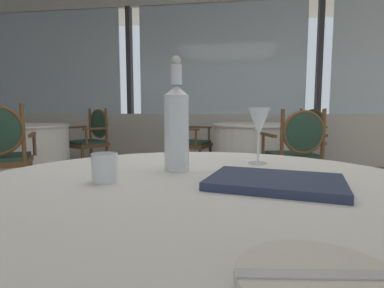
{
  "coord_description": "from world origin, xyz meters",
  "views": [
    {
      "loc": [
        0.34,
        -1.95,
        0.93
      ],
      "look_at": [
        0.19,
        -0.93,
        0.82
      ],
      "focal_mm": 29.19,
      "sensor_mm": 36.0,
      "label": 1
    }
  ],
  "objects": [
    {
      "name": "wine_glass",
      "position": [
        0.41,
        -0.87,
        0.88
      ],
      "size": [
        0.08,
        0.08,
        0.19
      ],
      "color": "white",
      "rests_on": "foreground_table"
    },
    {
      "name": "butter_knife",
      "position": [
        0.43,
        -1.62,
        0.75
      ],
      "size": [
        0.18,
        0.04,
        0.0
      ],
      "primitive_type": "cube",
      "rotation": [
        0.0,
        0.0,
        0.13
      ],
      "color": "silver",
      "rests_on": "foreground_table"
    },
    {
      "name": "window_wall_far",
      "position": [
        0.0,
        3.5,
        1.18
      ],
      "size": [
        10.28,
        0.14,
        2.96
      ],
      "color": "silver",
      "rests_on": "ground_plane"
    },
    {
      "name": "dining_chair_0_0",
      "position": [
        -0.4,
        2.43,
        0.54
      ],
      "size": [
        0.56,
        0.61,
        0.93
      ],
      "rotation": [
        0.0,
        0.0,
        6.03
      ],
      "color": "brown",
      "rests_on": "ground_plane"
    },
    {
      "name": "side_plate",
      "position": [
        0.43,
        -1.62,
        0.75
      ],
      "size": [
        0.18,
        0.18,
        0.01
      ],
      "primitive_type": "cylinder",
      "color": "silver",
      "rests_on": "foreground_table"
    },
    {
      "name": "dining_chair_1_1",
      "position": [
        -1.79,
        2.32,
        0.55
      ],
      "size": [
        0.65,
        0.63,
        0.94
      ],
      "rotation": [
        0.0,
        0.0,
        10.48
      ],
      "color": "brown",
      "rests_on": "ground_plane"
    },
    {
      "name": "ground_plane",
      "position": [
        0.0,
        0.0,
        0.0
      ],
      "size": [
        13.37,
        13.37,
        0.0
      ],
      "primitive_type": "plane",
      "color": "#756047"
    },
    {
      "name": "menu_book",
      "position": [
        0.43,
        -1.18,
        0.75
      ],
      "size": [
        0.36,
        0.29,
        0.02
      ],
      "primitive_type": "cube",
      "rotation": [
        0.0,
        0.0,
        -0.2
      ],
      "color": "#2D3856",
      "rests_on": "foreground_table"
    },
    {
      "name": "water_tumbler",
      "position": [
        0.0,
        -1.2,
        0.78
      ],
      "size": [
        0.07,
        0.07,
        0.07
      ],
      "primitive_type": "cylinder",
      "color": "white",
      "rests_on": "foreground_table"
    },
    {
      "name": "dining_chair_0_1",
      "position": [
        0.89,
        1.15,
        0.55
      ],
      "size": [
        0.61,
        0.57,
        0.93
      ],
      "rotation": [
        0.0,
        0.0,
        8.12
      ],
      "color": "brown",
      "rests_on": "ground_plane"
    },
    {
      "name": "background_table_1",
      "position": [
        -2.3,
        1.43,
        0.37
      ],
      "size": [
        1.19,
        1.19,
        0.74
      ],
      "color": "white",
      "rests_on": "ground_plane"
    },
    {
      "name": "dining_chair_0_2",
      "position": [
        1.35,
        2.91,
        0.55
      ],
      "size": [
        0.66,
        0.66,
        0.94
      ],
      "rotation": [
        0.0,
        0.0,
        10.22
      ],
      "color": "brown",
      "rests_on": "ground_plane"
    },
    {
      "name": "dining_chair_1_0",
      "position": [
        -1.78,
        0.54,
        0.57
      ],
      "size": [
        0.65,
        0.63,
        0.98
      ],
      "rotation": [
        0.0,
        0.0,
        8.38
      ],
      "color": "brown",
      "rests_on": "ground_plane"
    },
    {
      "name": "background_table_0",
      "position": [
        0.62,
        2.17,
        0.37
      ],
      "size": [
        1.25,
        1.25,
        0.74
      ],
      "color": "white",
      "rests_on": "ground_plane"
    },
    {
      "name": "water_bottle",
      "position": [
        0.15,
        -1.03,
        0.88
      ],
      "size": [
        0.08,
        0.08,
        0.34
      ],
      "color": "white",
      "rests_on": "foreground_table"
    }
  ]
}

